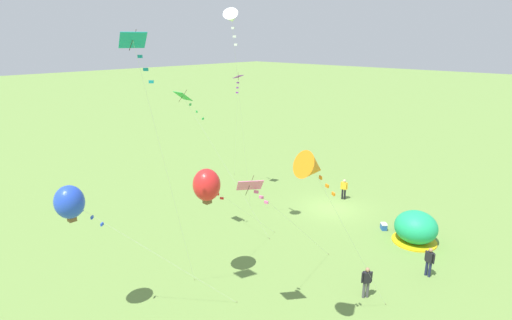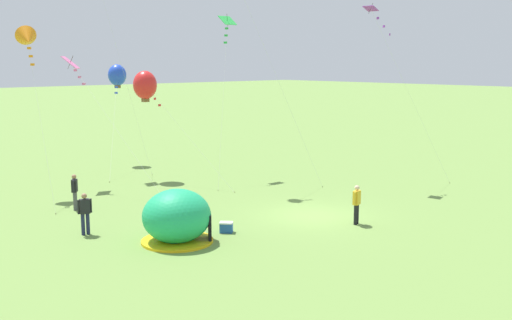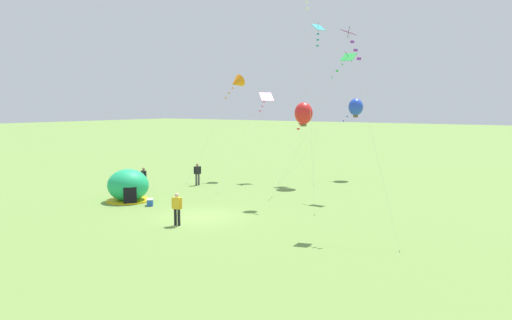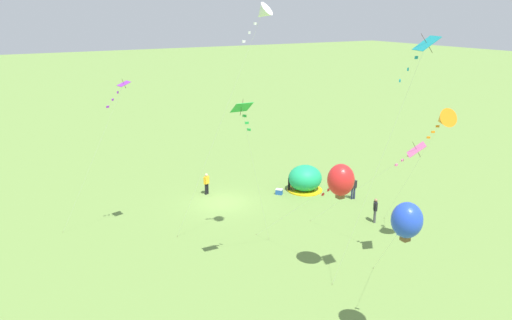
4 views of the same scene
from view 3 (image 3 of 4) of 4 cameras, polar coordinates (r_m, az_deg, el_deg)
name	(u,v)px [view 3 (image 3 of 4)]	position (r m, az deg, el deg)	size (l,w,h in m)	color
ground_plane	(201,217)	(28.30, -6.30, -6.46)	(300.00, 300.00, 0.00)	olive
popup_tent	(128,186)	(33.49, -14.40, -2.90)	(2.81, 2.81, 2.10)	#1EAD6B
cooler_box	(150,202)	(31.80, -12.02, -4.74)	(0.63, 0.64, 0.44)	#2659B2
person_center_field	(197,173)	(39.18, -6.71, -1.48)	(0.42, 0.49, 1.72)	#4C4C51
person_near_tent	(144,178)	(37.31, -12.71, -1.98)	(0.58, 0.31, 1.72)	#1E2347
person_with_toddler	(177,207)	(26.25, -9.02, -5.36)	(0.56, 0.35, 1.72)	black
kite_red	(304,113)	(38.59, 5.46, 5.33)	(1.90, 7.45, 6.45)	silver
kite_teal	(318,32)	(42.76, 7.11, 14.36)	(2.12, 4.02, 13.04)	silver
kite_blue	(356,107)	(43.37, 11.33, 5.94)	(4.70, 6.46, 6.80)	silver
kite_green	(345,61)	(34.65, 10.18, 11.02)	(4.27, 4.03, 9.82)	silver
kite_orange	(236,83)	(42.60, -2.27, 8.84)	(1.91, 5.86, 8.82)	silver
kite_pink	(265,99)	(41.42, 1.07, 6.99)	(1.63, 8.56, 7.30)	silver
kite_purple	(351,42)	(25.74, 10.85, 13.14)	(4.30, 3.48, 10.14)	silver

